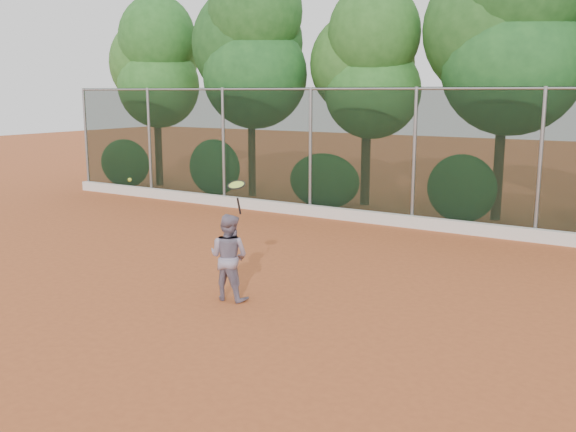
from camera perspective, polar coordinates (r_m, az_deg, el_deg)
The scene contains 7 objects.
ground at distance 10.66m, azimuth -2.86°, elevation -7.48°, with size 80.00×80.00×0.00m, color #AE5429.
concrete_curb at distance 16.51m, azimuth 10.72°, elevation -0.48°, with size 24.00×0.20×0.30m, color silver.
tennis_player at distance 10.56m, azimuth -5.28°, elevation -3.64°, with size 0.70×0.54×1.43m, color gray.
chainlink_fence at distance 16.43m, azimuth 11.16°, elevation 5.48°, with size 24.09×0.09×3.50m.
foliage_backdrop at distance 18.43m, azimuth 12.09°, elevation 13.94°, with size 23.70×3.63×7.55m.
tennis_racket at distance 10.17m, azimuth -4.58°, elevation 2.56°, with size 0.34×0.33×0.56m.
tennis_ball_in_flight at distance 11.52m, azimuth -13.90°, elevation 3.15°, with size 0.07×0.07×0.07m.
Camera 1 is at (5.78, -8.30, 3.37)m, focal length 40.00 mm.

